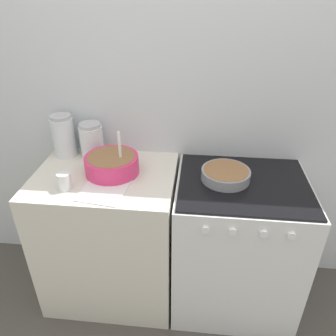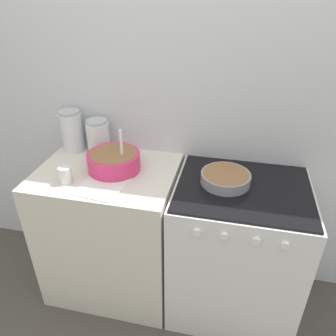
# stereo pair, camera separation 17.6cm
# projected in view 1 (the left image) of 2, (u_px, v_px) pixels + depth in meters

# --- Properties ---
(ground_plane) EXTENTS (12.00, 12.00, 0.00)m
(ground_plane) POSITION_uv_depth(u_px,v_px,m) (168.00, 329.00, 1.96)
(ground_plane) COLOR #4C4742
(wall_back) EXTENTS (4.56, 0.05, 2.40)m
(wall_back) POSITION_uv_depth(u_px,v_px,m) (180.00, 102.00, 1.88)
(wall_back) COLOR silver
(wall_back) RESTS_ON ground_plane
(countertop_cabinet) EXTENTS (0.78, 0.59, 0.88)m
(countertop_cabinet) POSITION_uv_depth(u_px,v_px,m) (111.00, 235.00, 2.03)
(countertop_cabinet) COLOR silver
(countertop_cabinet) RESTS_ON ground_plane
(stove) EXTENTS (0.71, 0.61, 0.88)m
(stove) POSITION_uv_depth(u_px,v_px,m) (235.00, 244.00, 1.96)
(stove) COLOR silver
(stove) RESTS_ON ground_plane
(mixing_bowl) EXTENTS (0.29, 0.29, 0.25)m
(mixing_bowl) POSITION_uv_depth(u_px,v_px,m) (112.00, 163.00, 1.79)
(mixing_bowl) COLOR #E0336B
(mixing_bowl) RESTS_ON countertop_cabinet
(baking_pan) EXTENTS (0.26, 0.26, 0.06)m
(baking_pan) POSITION_uv_depth(u_px,v_px,m) (226.00, 174.00, 1.75)
(baking_pan) COLOR gray
(baking_pan) RESTS_ON stove
(storage_jar_left) EXTENTS (0.13, 0.13, 0.25)m
(storage_jar_left) POSITION_uv_depth(u_px,v_px,m) (64.00, 138.00, 1.95)
(storage_jar_left) COLOR silver
(storage_jar_left) RESTS_ON countertop_cabinet
(storage_jar_middle) EXTENTS (0.14, 0.14, 0.21)m
(storage_jar_middle) POSITION_uv_depth(u_px,v_px,m) (92.00, 142.00, 1.95)
(storage_jar_middle) COLOR silver
(storage_jar_middle) RESTS_ON countertop_cabinet
(tin_can) EXTENTS (0.07, 0.07, 0.09)m
(tin_can) POSITION_uv_depth(u_px,v_px,m) (64.00, 181.00, 1.66)
(tin_can) COLOR silver
(tin_can) RESTS_ON countertop_cabinet
(recipe_page) EXTENTS (0.26, 0.32, 0.01)m
(recipe_page) POSITION_uv_depth(u_px,v_px,m) (106.00, 187.00, 1.69)
(recipe_page) COLOR white
(recipe_page) RESTS_ON countertop_cabinet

